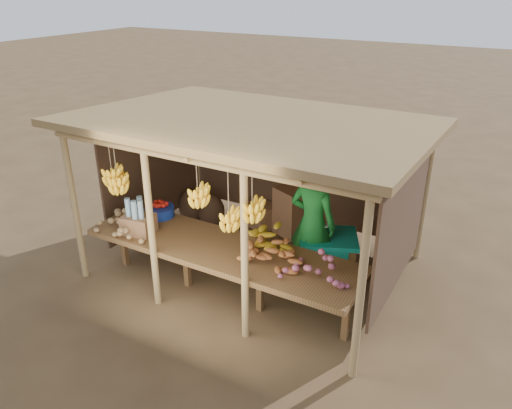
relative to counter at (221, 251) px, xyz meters
The scene contains 13 objects.
ground 1.20m from the counter, 90.00° to the left, with size 60.00×60.00×0.00m, color brown.
stall_structure 1.46m from the counter, 92.93° to the left, with size 4.70×3.50×2.43m.
counter is the anchor object (origin of this frame).
potato_heap 1.49m from the counter, 169.72° to the right, with size 0.92×0.55×0.36m, color #93754C, non-canonical shape.
sweet_potato_heap 0.78m from the counter, ahead, with size 0.91×0.54×0.35m, color #AF602D, non-canonical shape.
onion_heap 1.45m from the counter, ahead, with size 0.85×0.51×0.36m, color #A9526B, non-canonical shape.
banana_pile 0.68m from the counter, 38.30° to the left, with size 0.64×0.39×0.35m, color gold, non-canonical shape.
tomato_basin 1.38m from the counter, 165.24° to the left, with size 0.44×0.44×0.23m.
bottle_box 1.28m from the counter, 169.84° to the right, with size 0.48×0.40×0.53m.
vendor 1.34m from the counter, 46.88° to the left, with size 0.69×0.45×1.89m, color #1A752A.
tarp_crate 1.60m from the counter, 45.36° to the left, with size 1.03×0.97×0.97m.
carton_stack 2.19m from the counter, 94.84° to the left, with size 1.22×0.58×0.84m.
burlap_sacks 2.53m from the counter, 131.92° to the left, with size 0.93×0.48×0.65m.
Camera 1 is at (3.29, -5.79, 4.09)m, focal length 35.00 mm.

